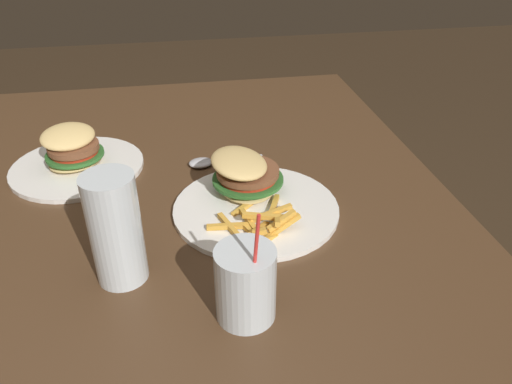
{
  "coord_description": "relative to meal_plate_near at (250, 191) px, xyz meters",
  "views": [
    {
      "loc": [
        -0.81,
        -0.12,
        1.28
      ],
      "look_at": [
        -0.04,
        -0.26,
        0.79
      ],
      "focal_mm": 35.0,
      "sensor_mm": 36.0,
      "label": 1
    }
  ],
  "objects": [
    {
      "name": "meal_plate_far",
      "position": [
        0.2,
        0.35,
        -0.0
      ],
      "size": [
        0.28,
        0.28,
        0.1
      ],
      "color": "white",
      "rests_on": "dining_table"
    },
    {
      "name": "meal_plate_near",
      "position": [
        0.0,
        0.0,
        0.0
      ],
      "size": [
        0.31,
        0.31,
        0.1
      ],
      "color": "white",
      "rests_on": "dining_table"
    },
    {
      "name": "spoon",
      "position": [
        0.17,
        0.07,
        -0.02
      ],
      "size": [
        0.05,
        0.17,
        0.01
      ],
      "rotation": [
        0.0,
        0.0,
        1.72
      ],
      "color": "silver",
      "rests_on": "dining_table"
    },
    {
      "name": "beer_glass",
      "position": [
        -0.17,
        0.23,
        0.06
      ],
      "size": [
        0.08,
        0.08,
        0.18
      ],
      "color": "silver",
      "rests_on": "dining_table"
    },
    {
      "name": "juice_glass",
      "position": [
        -0.29,
        0.05,
        0.02
      ],
      "size": [
        0.09,
        0.09,
        0.18
      ],
      "color": "silver",
      "rests_on": "dining_table"
    },
    {
      "name": "dining_table",
      "position": [
        0.02,
        0.25,
        -0.12
      ],
      "size": [
        1.37,
        1.3,
        0.75
      ],
      "color": "#4C331E",
      "rests_on": "ground_plane"
    }
  ]
}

